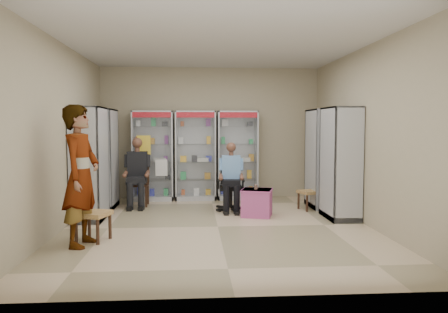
{
  "coord_description": "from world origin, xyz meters",
  "views": [
    {
      "loc": [
        -0.39,
        -7.12,
        1.66
      ],
      "look_at": [
        0.15,
        0.7,
        1.12
      ],
      "focal_mm": 35.0,
      "sensor_mm": 36.0,
      "label": 1
    }
  ],
  "objects": [
    {
      "name": "cabinet_left_near",
      "position": [
        -2.23,
        0.7,
        1.0
      ],
      "size": [
        0.9,
        0.5,
        2.0
      ],
      "primitive_type": "cube",
      "rotation": [
        0.0,
        0.0,
        -1.57
      ],
      "color": "#A6A7AD",
      "rests_on": "floor"
    },
    {
      "name": "cabinet_left_far",
      "position": [
        -2.23,
        1.8,
        1.0
      ],
      "size": [
        0.9,
        0.5,
        2.0
      ],
      "primitive_type": "cube",
      "rotation": [
        0.0,
        0.0,
        -1.57
      ],
      "color": "#AEB1B6",
      "rests_on": "floor"
    },
    {
      "name": "cabinet_back_mid",
      "position": [
        -0.35,
        2.73,
        1.0
      ],
      "size": [
        0.9,
        0.5,
        2.0
      ],
      "primitive_type": "cube",
      "color": "#AAABB1",
      "rests_on": "floor"
    },
    {
      "name": "cabinet_right_near",
      "position": [
        2.23,
        0.5,
        1.0
      ],
      "size": [
        0.9,
        0.5,
        2.0
      ],
      "primitive_type": "cube",
      "rotation": [
        0.0,
        0.0,
        1.57
      ],
      "color": "#AAABB1",
      "rests_on": "floor"
    },
    {
      "name": "wooden_chair",
      "position": [
        -1.55,
        2.0,
        0.47
      ],
      "size": [
        0.42,
        0.42,
        0.94
      ],
      "primitive_type": "cube",
      "color": "#301D12",
      "rests_on": "floor"
    },
    {
      "name": "cabinet_right_far",
      "position": [
        2.23,
        1.6,
        1.0
      ],
      "size": [
        0.9,
        0.5,
        2.0
      ],
      "primitive_type": "cube",
      "rotation": [
        0.0,
        0.0,
        1.57
      ],
      "color": "#9FA3A6",
      "rests_on": "floor"
    },
    {
      "name": "seated_shopkeeper",
      "position": [
        0.34,
        1.35,
        0.63
      ],
      "size": [
        0.45,
        0.6,
        1.26
      ],
      "primitive_type": null,
      "rotation": [
        0.0,
        0.0,
        -0.06
      ],
      "color": "#75A0E7",
      "rests_on": "floor"
    },
    {
      "name": "floor",
      "position": [
        0.0,
        0.0,
        0.0
      ],
      "size": [
        6.0,
        6.0,
        0.0
      ],
      "primitive_type": "plane",
      "color": "#C8AE8B",
      "rests_on": "ground"
    },
    {
      "name": "woven_stool_b",
      "position": [
        -1.85,
        -0.77,
        0.21
      ],
      "size": [
        0.54,
        0.54,
        0.43
      ],
      "primitive_type": "cube",
      "rotation": [
        0.0,
        0.0,
        -0.32
      ],
      "color": "#A58645",
      "rests_on": "floor"
    },
    {
      "name": "tea_glass",
      "position": [
        0.75,
        0.79,
        0.55
      ],
      "size": [
        0.07,
        0.07,
        0.1
      ],
      "primitive_type": "cylinder",
      "color": "#521A07",
      "rests_on": "pink_trunk"
    },
    {
      "name": "cabinet_back_left",
      "position": [
        -1.3,
        2.73,
        1.0
      ],
      "size": [
        0.9,
        0.5,
        2.0
      ],
      "primitive_type": "cube",
      "color": "#ADAFB5",
      "rests_on": "floor"
    },
    {
      "name": "cabinet_back_right",
      "position": [
        0.6,
        2.73,
        1.0
      ],
      "size": [
        0.9,
        0.5,
        2.0
      ],
      "primitive_type": "cube",
      "color": "#9DA0A4",
      "rests_on": "floor"
    },
    {
      "name": "pink_trunk",
      "position": [
        0.77,
        0.79,
        0.25
      ],
      "size": [
        0.64,
        0.62,
        0.5
      ],
      "primitive_type": "cube",
      "rotation": [
        0.0,
        0.0,
        -0.28
      ],
      "color": "#C44E9D",
      "rests_on": "floor"
    },
    {
      "name": "seated_customer",
      "position": [
        -1.55,
        1.95,
        0.67
      ],
      "size": [
        0.44,
        0.6,
        1.34
      ],
      "primitive_type": null,
      "color": "black",
      "rests_on": "floor"
    },
    {
      "name": "office_chair",
      "position": [
        0.34,
        1.4,
        0.49
      ],
      "size": [
        0.57,
        0.57,
        0.99
      ],
      "primitive_type": "cube",
      "rotation": [
        0.0,
        0.0,
        -0.06
      ],
      "color": "black",
      "rests_on": "floor"
    },
    {
      "name": "standing_man",
      "position": [
        -1.95,
        -1.0,
        0.98
      ],
      "size": [
        0.59,
        0.78,
        1.96
      ],
      "primitive_type": "imported",
      "rotation": [
        0.0,
        0.0,
        1.4
      ],
      "color": "gray",
      "rests_on": "floor"
    },
    {
      "name": "room_shell",
      "position": [
        0.0,
        0.0,
        1.97
      ],
      "size": [
        5.02,
        6.02,
        3.01
      ],
      "color": "tan",
      "rests_on": "ground"
    },
    {
      "name": "woven_stool_a",
      "position": [
        1.9,
        1.33,
        0.19
      ],
      "size": [
        0.49,
        0.49,
        0.39
      ],
      "primitive_type": "cube",
      "rotation": [
        0.0,
        0.0,
        0.31
      ],
      "color": "#AD8E49",
      "rests_on": "floor"
    }
  ]
}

